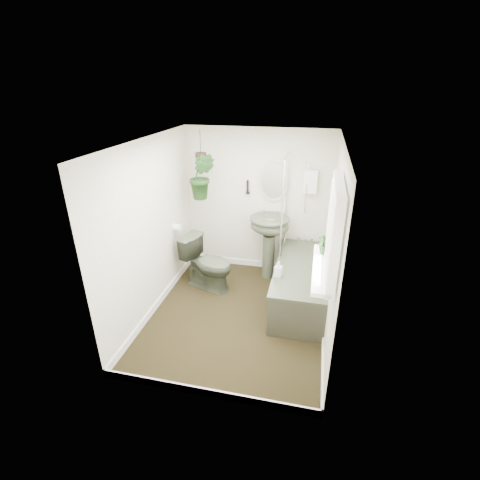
# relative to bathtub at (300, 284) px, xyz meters

# --- Properties ---
(floor) EXTENTS (2.30, 2.80, 0.02)m
(floor) POSITION_rel_bathtub_xyz_m (-0.80, -0.50, -0.30)
(floor) COLOR black
(floor) RESTS_ON ground
(ceiling) EXTENTS (2.30, 2.80, 0.02)m
(ceiling) POSITION_rel_bathtub_xyz_m (-0.80, -0.50, 2.02)
(ceiling) COLOR white
(ceiling) RESTS_ON ground
(wall_back) EXTENTS (2.30, 0.02, 2.30)m
(wall_back) POSITION_rel_bathtub_xyz_m (-0.80, 0.91, 0.86)
(wall_back) COLOR white
(wall_back) RESTS_ON ground
(wall_front) EXTENTS (2.30, 0.02, 2.30)m
(wall_front) POSITION_rel_bathtub_xyz_m (-0.80, -1.91, 0.86)
(wall_front) COLOR white
(wall_front) RESTS_ON ground
(wall_left) EXTENTS (0.02, 2.80, 2.30)m
(wall_left) POSITION_rel_bathtub_xyz_m (-1.96, -0.50, 0.86)
(wall_left) COLOR white
(wall_left) RESTS_ON ground
(wall_right) EXTENTS (0.02, 2.80, 2.30)m
(wall_right) POSITION_rel_bathtub_xyz_m (0.36, -0.50, 0.86)
(wall_right) COLOR white
(wall_right) RESTS_ON ground
(skirting) EXTENTS (2.30, 2.80, 0.10)m
(skirting) POSITION_rel_bathtub_xyz_m (-0.80, -0.50, -0.24)
(skirting) COLOR white
(skirting) RESTS_ON floor
(bathtub) EXTENTS (0.72, 1.72, 0.58)m
(bathtub) POSITION_rel_bathtub_xyz_m (0.00, 0.00, 0.00)
(bathtub) COLOR #3C4331
(bathtub) RESTS_ON floor
(bath_screen) EXTENTS (0.04, 0.72, 1.40)m
(bath_screen) POSITION_rel_bathtub_xyz_m (-0.33, 0.49, 0.99)
(bath_screen) COLOR silver
(bath_screen) RESTS_ON bathtub
(shower_box) EXTENTS (0.20, 0.10, 0.35)m
(shower_box) POSITION_rel_bathtub_xyz_m (0.00, 0.84, 1.26)
(shower_box) COLOR white
(shower_box) RESTS_ON wall_back
(oval_mirror) EXTENTS (0.46, 0.03, 0.62)m
(oval_mirror) POSITION_rel_bathtub_xyz_m (-0.55, 0.87, 1.21)
(oval_mirror) COLOR #BCB396
(oval_mirror) RESTS_ON wall_back
(wall_sconce) EXTENTS (0.04, 0.04, 0.22)m
(wall_sconce) POSITION_rel_bathtub_xyz_m (-0.95, 0.86, 1.11)
(wall_sconce) COLOR black
(wall_sconce) RESTS_ON wall_back
(toilet_roll_holder) EXTENTS (0.11, 0.11, 0.11)m
(toilet_roll_holder) POSITION_rel_bathtub_xyz_m (-1.90, 0.20, 0.61)
(toilet_roll_holder) COLOR white
(toilet_roll_holder) RESTS_ON wall_left
(window_recess) EXTENTS (0.08, 1.00, 0.90)m
(window_recess) POSITION_rel_bathtub_xyz_m (0.29, -1.20, 1.36)
(window_recess) COLOR white
(window_recess) RESTS_ON wall_right
(window_sill) EXTENTS (0.18, 1.00, 0.04)m
(window_sill) POSITION_rel_bathtub_xyz_m (0.22, -1.20, 0.94)
(window_sill) COLOR white
(window_sill) RESTS_ON wall_right
(window_blinds) EXTENTS (0.01, 0.86, 0.76)m
(window_blinds) POSITION_rel_bathtub_xyz_m (0.24, -1.20, 1.36)
(window_blinds) COLOR white
(window_blinds) RESTS_ON wall_right
(toilet) EXTENTS (0.89, 0.68, 0.81)m
(toilet) POSITION_rel_bathtub_xyz_m (-1.40, 0.10, 0.11)
(toilet) COLOR #3C4331
(toilet) RESTS_ON floor
(pedestal_sink) EXTENTS (0.71, 0.64, 1.03)m
(pedestal_sink) POSITION_rel_bathtub_xyz_m (-0.55, 0.60, 0.22)
(pedestal_sink) COLOR #3C4331
(pedestal_sink) RESTS_ON floor
(sill_plant) EXTENTS (0.26, 0.25, 0.23)m
(sill_plant) POSITION_rel_bathtub_xyz_m (0.25, -0.90, 1.08)
(sill_plant) COLOR black
(sill_plant) RESTS_ON window_sill
(hanging_plant) EXTENTS (0.41, 0.34, 0.68)m
(hanging_plant) POSITION_rel_bathtub_xyz_m (-1.55, 0.45, 1.35)
(hanging_plant) COLOR black
(hanging_plant) RESTS_ON ceiling
(soap_bottle) EXTENTS (0.11, 0.11, 0.21)m
(soap_bottle) POSITION_rel_bathtub_xyz_m (-0.29, -0.34, 0.39)
(soap_bottle) COLOR black
(soap_bottle) RESTS_ON bathtub
(hanging_pot) EXTENTS (0.16, 0.16, 0.12)m
(hanging_pot) POSITION_rel_bathtub_xyz_m (-1.55, 0.45, 1.63)
(hanging_pot) COLOR black
(hanging_pot) RESTS_ON ceiling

